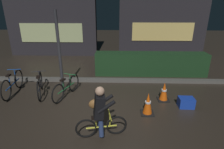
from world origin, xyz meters
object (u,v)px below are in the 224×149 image
object	(u,v)px
street_post	(60,54)
traffic_cone_near	(148,104)
parked_bike_center_left	(66,87)
parked_bike_leftmost	(13,84)
cyclist	(100,112)
traffic_cone_far	(164,92)
blue_crate	(186,102)
parked_bike_left_mid	(40,85)

from	to	relation	value
street_post	traffic_cone_near	bearing A→B (deg)	-25.23
street_post	parked_bike_center_left	size ratio (longest dim) A/B	1.85
parked_bike_leftmost	parked_bike_center_left	world-z (taller)	parked_bike_leftmost
street_post	cyclist	distance (m)	2.82
traffic_cone_far	blue_crate	distance (m)	0.72
parked_bike_left_mid	traffic_cone_near	size ratio (longest dim) A/B	2.43
parked_bike_left_mid	parked_bike_center_left	bearing A→B (deg)	-117.62
parked_bike_center_left	traffic_cone_near	bearing A→B (deg)	-92.94
street_post	traffic_cone_near	xyz separation A→B (m)	(2.76, -1.30, -1.07)
parked_bike_leftmost	parked_bike_center_left	bearing A→B (deg)	-102.60
parked_bike_left_mid	traffic_cone_far	xyz separation A→B (m)	(4.12, -0.30, -0.04)
traffic_cone_near	parked_bike_center_left	bearing A→B (deg)	159.16
parked_bike_center_left	parked_bike_leftmost	bearing A→B (deg)	102.61
traffic_cone_near	street_post	bearing A→B (deg)	154.77
cyclist	traffic_cone_far	bearing A→B (deg)	31.74
parked_bike_center_left	traffic_cone_near	world-z (taller)	parked_bike_center_left
parked_bike_center_left	blue_crate	xyz separation A→B (m)	(3.74, -0.56, -0.18)
street_post	parked_bike_leftmost	xyz separation A→B (m)	(-1.67, -0.16, -1.02)
parked_bike_left_mid	traffic_cone_far	size ratio (longest dim) A/B	2.52
traffic_cone_far	cyclist	distance (m)	2.58
cyclist	blue_crate	bearing A→B (deg)	17.43
street_post	parked_bike_leftmost	size ratio (longest dim) A/B	1.62
traffic_cone_far	blue_crate	world-z (taller)	traffic_cone_far
parked_bike_leftmost	street_post	bearing A→B (deg)	-91.87
street_post	parked_bike_left_mid	size ratio (longest dim) A/B	1.77
blue_crate	cyclist	xyz separation A→B (m)	(-2.43, -1.35, 0.48)
street_post	traffic_cone_far	distance (m)	3.59
parked_bike_leftmost	parked_bike_left_mid	size ratio (longest dim) A/B	1.10
traffic_cone_far	street_post	bearing A→B (deg)	171.74
cyclist	parked_bike_center_left	bearing A→B (deg)	112.65
parked_bike_leftmost	traffic_cone_far	xyz separation A→B (m)	(5.07, -0.33, -0.06)
parked_bike_left_mid	traffic_cone_far	distance (m)	4.13
parked_bike_left_mid	cyclist	world-z (taller)	cyclist
blue_crate	cyclist	distance (m)	2.82
traffic_cone_near	parked_bike_left_mid	bearing A→B (deg)	162.35
parked_bike_leftmost	parked_bike_center_left	distance (m)	1.91
parked_bike_left_mid	cyclist	size ratio (longest dim) A/B	1.24
blue_crate	traffic_cone_far	bearing A→B (deg)	144.48
street_post	traffic_cone_far	xyz separation A→B (m)	(3.39, -0.49, -1.08)
street_post	traffic_cone_far	size ratio (longest dim) A/B	4.47
parked_bike_leftmost	parked_bike_left_mid	xyz separation A→B (m)	(0.95, -0.03, -0.02)
parked_bike_leftmost	blue_crate	bearing A→B (deg)	-104.80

